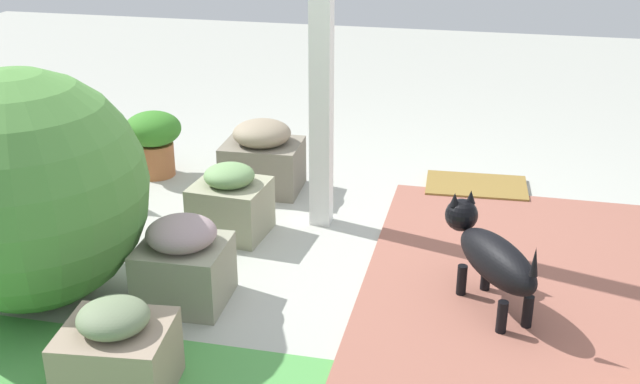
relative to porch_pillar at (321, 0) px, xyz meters
The scene contains 12 objects.
ground_plane 1.29m from the porch_pillar, 130.31° to the left, with size 12.00×12.00×0.00m, color #A9AAA0.
brick_path 1.85m from the porch_pillar, 154.51° to the left, with size 1.80×2.40×0.02m, color #95594A.
porch_pillar is the anchor object (origin of this frame).
stone_planter_nearest 1.18m from the porch_pillar, 40.26° to the right, with size 0.48×0.39×0.44m.
stone_planter_near 1.17m from the porch_pillar, 29.88° to the left, with size 0.40×0.38×0.40m.
stone_planter_mid 1.48m from the porch_pillar, 66.93° to the left, with size 0.40×0.38×0.42m.
stone_planter_far 2.02m from the porch_pillar, 76.62° to the left, with size 0.43×0.40×0.39m.
round_shrub 1.69m from the porch_pillar, 45.37° to the left, with size 1.08×1.08×1.08m, color #4D853C.
terracotta_pot_spiky 1.73m from the porch_pillar, ahead, with size 0.22×0.22×0.59m.
terracotta_pot_broad 1.62m from the porch_pillar, 21.06° to the right, with size 0.36×0.36×0.42m.
dog 1.53m from the porch_pillar, 142.06° to the left, with size 0.48×0.62×0.46m.
doormat 1.62m from the porch_pillar, 140.29° to the right, with size 0.61×0.39×0.03m, color olive.
Camera 1 is at (-0.64, 3.59, 1.86)m, focal length 43.73 mm.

